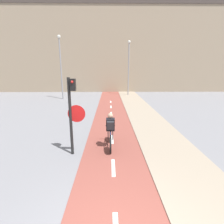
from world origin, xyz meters
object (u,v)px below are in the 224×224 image
object	(u,v)px
traffic_light_pole	(72,108)
street_lamp_sidewalk	(129,63)
street_lamp_far	(61,61)
cyclist_near	(110,131)

from	to	relation	value
traffic_light_pole	street_lamp_sidewalk	xyz separation A→B (m)	(3.85, 16.45, 2.26)
street_lamp_far	street_lamp_sidewalk	distance (m)	8.34
traffic_light_pole	street_lamp_sidewalk	size ratio (longest dim) A/B	0.45
street_lamp_far	street_lamp_sidewalk	world-z (taller)	street_lamp_far
street_lamp_sidewalk	cyclist_near	world-z (taller)	street_lamp_sidewalk
traffic_light_pole	cyclist_near	world-z (taller)	traffic_light_pole
street_lamp_sidewalk	cyclist_near	xyz separation A→B (m)	(-2.41, -15.85, -3.43)
cyclist_near	street_lamp_sidewalk	bearing A→B (deg)	81.36
cyclist_near	street_lamp_far	bearing A→B (deg)	112.68
street_lamp_sidewalk	cyclist_near	bearing A→B (deg)	-98.64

